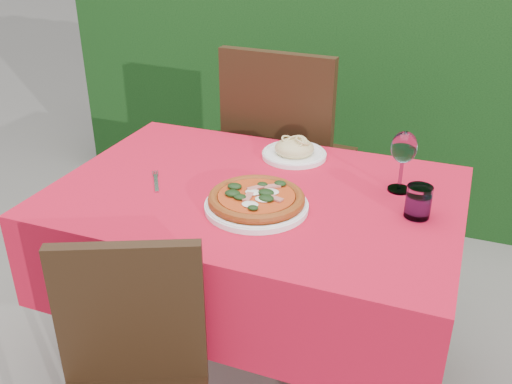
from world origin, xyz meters
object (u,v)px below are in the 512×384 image
(pizza_plate, at_px, (256,201))
(wine_glass, at_px, (404,150))
(pasta_plate, at_px, (294,151))
(water_glass, at_px, (418,203))
(fork, at_px, (156,183))
(chair_far, at_px, (285,151))

(pizza_plate, relative_size, wine_glass, 1.88)
(pasta_plate, xyz_separation_m, water_glass, (0.46, -0.29, 0.02))
(pizza_plate, height_order, wine_glass, wine_glass)
(pasta_plate, distance_m, water_glass, 0.54)
(water_glass, xyz_separation_m, fork, (-0.81, -0.09, -0.04))
(water_glass, height_order, wine_glass, wine_glass)
(chair_far, height_order, pizza_plate, chair_far)
(pizza_plate, xyz_separation_m, wine_glass, (0.37, 0.28, 0.11))
(chair_far, bearing_deg, water_glass, 135.81)
(pasta_plate, bearing_deg, fork, -132.94)
(chair_far, height_order, fork, chair_far)
(pasta_plate, bearing_deg, water_glass, -31.77)
(chair_far, distance_m, pasta_plate, 0.44)
(chair_far, xyz_separation_m, pizza_plate, (0.17, -0.78, 0.17))
(chair_far, relative_size, pizza_plate, 2.84)
(water_glass, relative_size, fork, 0.57)
(fork, bearing_deg, pizza_plate, -38.47)
(pasta_plate, xyz_separation_m, wine_glass, (0.39, -0.13, 0.11))
(wine_glass, bearing_deg, pizza_plate, -143.56)
(pizza_plate, bearing_deg, water_glass, 15.43)
(pizza_plate, xyz_separation_m, water_glass, (0.45, 0.12, 0.02))
(water_glass, bearing_deg, pasta_plate, 148.23)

